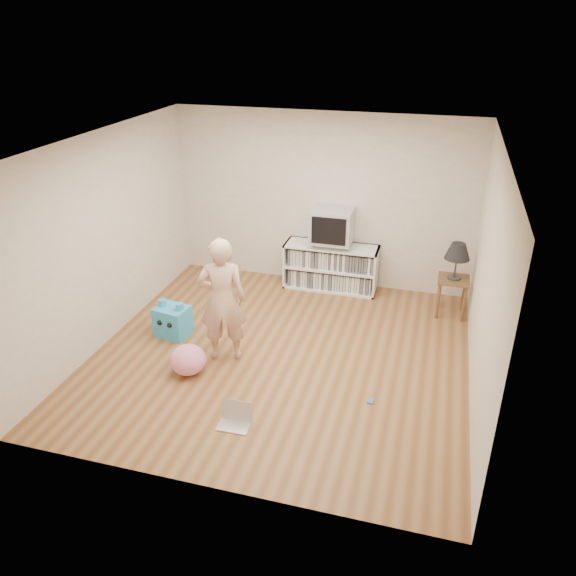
% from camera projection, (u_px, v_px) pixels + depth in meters
% --- Properties ---
extents(ground, '(4.50, 4.50, 0.00)m').
position_uv_depth(ground, '(281.00, 355.00, 6.96)').
color(ground, brown).
rests_on(ground, ground).
extents(walls, '(4.52, 4.52, 2.60)m').
position_uv_depth(walls, '(280.00, 258.00, 6.39)').
color(walls, silver).
rests_on(walls, ground).
extents(ceiling, '(4.50, 4.50, 0.01)m').
position_uv_depth(ceiling, '(279.00, 143.00, 5.81)').
color(ceiling, white).
rests_on(ceiling, walls).
extents(media_unit, '(1.40, 0.45, 0.70)m').
position_uv_depth(media_unit, '(331.00, 267.00, 8.51)').
color(media_unit, white).
rests_on(media_unit, ground).
extents(dvd_deck, '(0.45, 0.35, 0.07)m').
position_uv_depth(dvd_deck, '(332.00, 243.00, 8.33)').
color(dvd_deck, gray).
rests_on(dvd_deck, media_unit).
extents(crt_tv, '(0.60, 0.53, 0.50)m').
position_uv_depth(crt_tv, '(332.00, 225.00, 8.20)').
color(crt_tv, '#A7A7AC').
rests_on(crt_tv, dvd_deck).
extents(side_table, '(0.42, 0.42, 0.55)m').
position_uv_depth(side_table, '(453.00, 287.00, 7.72)').
color(side_table, brown).
rests_on(side_table, ground).
extents(table_lamp, '(0.34, 0.34, 0.52)m').
position_uv_depth(table_lamp, '(458.00, 252.00, 7.49)').
color(table_lamp, '#333333').
rests_on(table_lamp, side_table).
extents(person, '(0.66, 0.54, 1.56)m').
position_uv_depth(person, '(222.00, 300.00, 6.58)').
color(person, '#D8AC93').
rests_on(person, ground).
extents(laptop, '(0.33, 0.27, 0.22)m').
position_uv_depth(laptop, '(236.00, 418.00, 5.77)').
color(laptop, silver).
rests_on(laptop, ground).
extents(playing_cards, '(0.07, 0.09, 0.02)m').
position_uv_depth(playing_cards, '(371.00, 401.00, 6.11)').
color(playing_cards, '#4A6BC6').
rests_on(playing_cards, ground).
extents(plush_blue, '(0.47, 0.41, 0.49)m').
position_uv_depth(plush_blue, '(173.00, 321.00, 7.31)').
color(plush_blue, '#2EA3E6').
rests_on(plush_blue, ground).
extents(plush_pink, '(0.43, 0.43, 0.36)m').
position_uv_depth(plush_pink, '(188.00, 360.00, 6.54)').
color(plush_pink, pink).
rests_on(plush_pink, ground).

